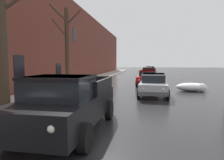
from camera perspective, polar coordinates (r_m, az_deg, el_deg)
left_sidewalk_slab at (r=17.99m, az=-12.20°, el=-1.78°), size 2.79×80.00×0.15m
brick_townhouse_facade at (r=18.82m, az=-17.94°, el=12.11°), size 0.63×80.00×9.15m
snow_bank_near_corner_left at (r=14.50m, az=-7.11°, el=-2.22°), size 1.79×1.08×0.70m
snow_bank_along_left_kerb at (r=16.29m, az=21.78°, el=-1.87°), size 2.24×1.25×0.62m
bare_tree_second_along_sidewalk at (r=9.21m, az=-28.45°, el=15.57°), size 3.39×1.82×7.41m
bare_tree_mid_block at (r=14.74m, az=-12.62°, el=8.95°), size 2.13×1.33×6.10m
pickup_truck_black_approaching_near_lane at (r=6.40m, az=-12.29°, el=-6.41°), size 2.23×4.94×1.76m
sedan_silver_parked_kerbside_close at (r=13.37m, az=11.57°, el=-1.11°), size 1.98×4.27×1.42m
sedan_red_parked_kerbside_mid at (r=19.42m, az=10.09°, el=0.75°), size 2.19×4.49×1.42m
sedan_maroon_parked_far_down_block at (r=26.89m, az=10.60°, el=1.86°), size 2.18×4.12×1.42m
sedan_white_queued_behind_truck at (r=33.98m, az=9.89°, el=2.48°), size 2.00×4.31×1.42m
sedan_green_at_far_intersection at (r=40.58m, az=10.70°, el=2.84°), size 2.00×4.20×1.42m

